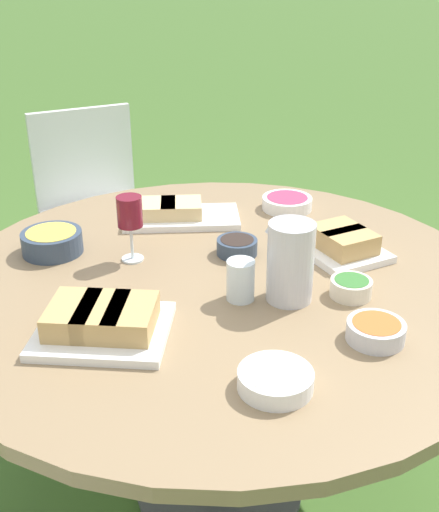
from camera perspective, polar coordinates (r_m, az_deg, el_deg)
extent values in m
plane|color=#446B2B|center=(2.12, 0.00, -19.84)|extent=(40.00, 40.00, 0.00)
cylinder|color=#4C4C51|center=(2.11, 0.00, -19.67)|extent=(0.51, 0.51, 0.02)
cylinder|color=#4C4C51|center=(1.87, 0.00, -12.14)|extent=(0.11, 0.11, 0.69)
cylinder|color=#8C7251|center=(1.67, 0.00, -2.38)|extent=(1.45, 1.45, 0.03)
cube|color=silver|center=(2.79, -10.57, 3.12)|extent=(0.61, 0.61, 0.04)
cube|color=silver|center=(2.89, -12.04, 8.63)|extent=(0.33, 0.34, 0.42)
cylinder|color=silver|center=(2.69, -13.04, -3.61)|extent=(0.03, 0.03, 0.43)
cylinder|color=silver|center=(2.78, -5.26, -1.94)|extent=(0.03, 0.03, 0.43)
cylinder|color=silver|center=(3.01, -14.75, -0.42)|extent=(0.03, 0.03, 0.43)
cylinder|color=silver|center=(3.09, -7.72, 0.98)|extent=(0.03, 0.03, 0.43)
cylinder|color=silver|center=(1.53, 6.32, -0.55)|extent=(0.11, 0.11, 0.20)
cone|color=silver|center=(1.50, 4.61, 2.58)|extent=(0.03, 0.03, 0.02)
cylinder|color=silver|center=(1.77, -7.72, -0.25)|extent=(0.06, 0.06, 0.01)
cylinder|color=silver|center=(1.74, -7.82, 1.24)|extent=(0.01, 0.01, 0.10)
cylinder|color=maroon|center=(1.71, -8.00, 3.94)|extent=(0.07, 0.07, 0.08)
cube|color=white|center=(1.83, 10.22, 0.79)|extent=(0.35, 0.34, 0.02)
cube|color=tan|center=(1.77, 11.56, 1.10)|extent=(0.16, 0.16, 0.06)
cube|color=tan|center=(1.81, 10.31, 1.87)|extent=(0.16, 0.16, 0.06)
cube|color=white|center=(1.45, -10.29, -6.55)|extent=(0.34, 0.31, 0.02)
cube|color=tan|center=(1.41, -7.85, -5.45)|extent=(0.14, 0.18, 0.05)
cube|color=tan|center=(1.43, -10.41, -5.30)|extent=(0.14, 0.18, 0.05)
cube|color=tan|center=(1.45, -12.91, -5.14)|extent=(0.14, 0.18, 0.05)
cube|color=white|center=(2.00, -3.40, 3.42)|extent=(0.40, 0.31, 0.02)
cube|color=#E0C184|center=(1.99, -5.73, 4.19)|extent=(0.16, 0.16, 0.04)
cube|color=#E0C184|center=(1.99, -3.42, 4.26)|extent=(0.16, 0.16, 0.04)
cylinder|color=#334256|center=(1.84, -14.65, 1.19)|extent=(0.17, 0.17, 0.06)
cylinder|color=#E0C147|center=(1.83, -14.72, 1.71)|extent=(0.14, 0.14, 0.03)
cylinder|color=beige|center=(1.60, 11.60, -2.80)|extent=(0.10, 0.10, 0.04)
cylinder|color=#387533|center=(1.59, 11.65, -2.39)|extent=(0.08, 0.08, 0.02)
cylinder|color=#334256|center=(1.78, 1.52, 0.83)|extent=(0.11, 0.11, 0.04)
cylinder|color=#2D231E|center=(1.77, 1.52, 1.21)|extent=(0.09, 0.09, 0.02)
cylinder|color=white|center=(2.09, 6.02, 4.69)|extent=(0.16, 0.16, 0.04)
cylinder|color=#D6385B|center=(2.09, 6.04, 5.00)|extent=(0.13, 0.13, 0.02)
cylinder|color=white|center=(1.27, 4.99, -10.93)|extent=(0.15, 0.15, 0.04)
cylinder|color=silver|center=(1.26, 5.01, -10.52)|extent=(0.12, 0.12, 0.02)
cylinder|color=silver|center=(1.44, 13.71, -6.54)|extent=(0.13, 0.13, 0.04)
cylinder|color=#CC662D|center=(1.43, 13.76, -6.11)|extent=(0.10, 0.10, 0.02)
cylinder|color=silver|center=(1.54, 1.89, -2.17)|extent=(0.07, 0.07, 0.10)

